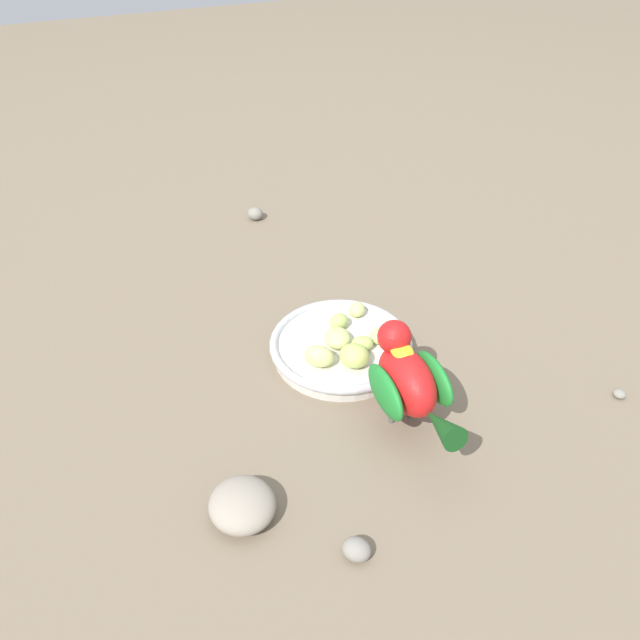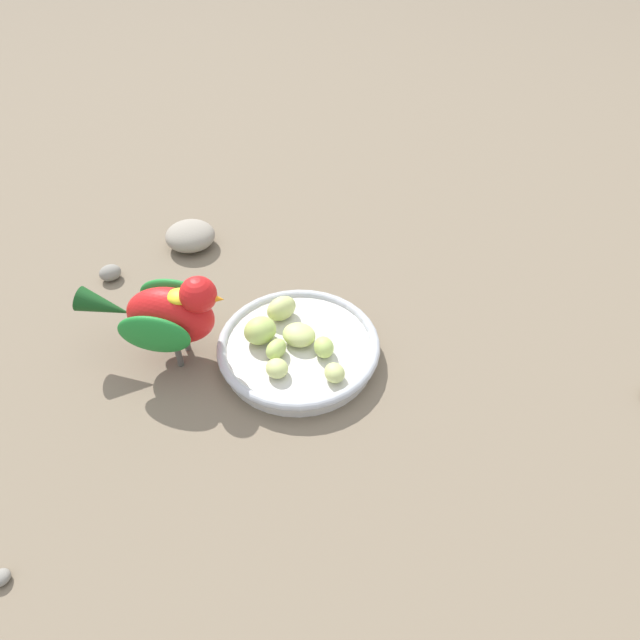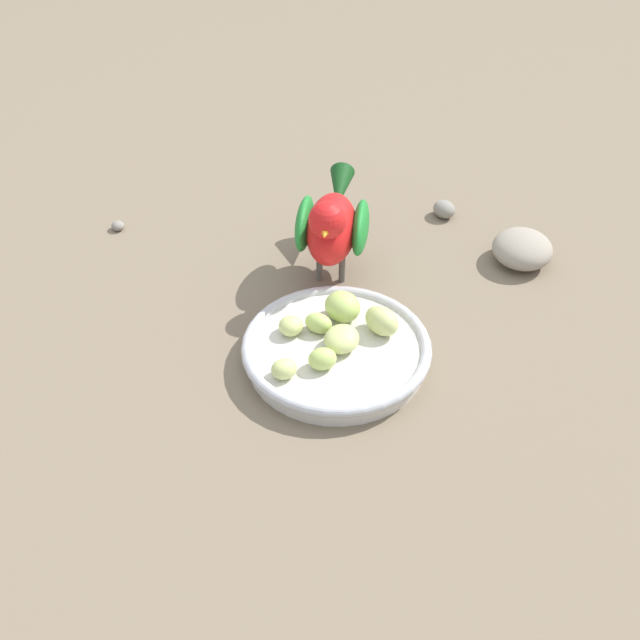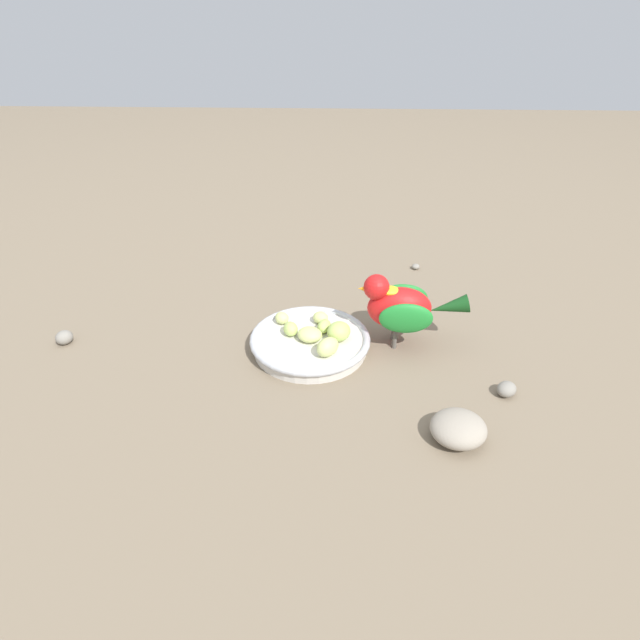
{
  "view_description": "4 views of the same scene",
  "coord_description": "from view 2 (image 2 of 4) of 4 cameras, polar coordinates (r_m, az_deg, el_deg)",
  "views": [
    {
      "loc": [
        0.24,
        0.6,
        0.57
      ],
      "look_at": [
        -0.0,
        -0.01,
        0.06
      ],
      "focal_mm": 36.58,
      "sensor_mm": 36.0,
      "label": 1
    },
    {
      "loc": [
        -0.45,
        -0.09,
        0.48
      ],
      "look_at": [
        -0.01,
        -0.02,
        0.04
      ],
      "focal_mm": 30.57,
      "sensor_mm": 36.0,
      "label": 2
    },
    {
      "loc": [
        0.04,
        -0.62,
        0.58
      ],
      "look_at": [
        -0.05,
        0.02,
        0.04
      ],
      "focal_mm": 47.33,
      "sensor_mm": 36.0,
      "label": 3
    },
    {
      "loc": [
        0.67,
        0.04,
        0.49
      ],
      "look_at": [
        -0.03,
        0.02,
        0.05
      ],
      "focal_mm": 30.02,
      "sensor_mm": 36.0,
      "label": 4
    }
  ],
  "objects": [
    {
      "name": "apple_piece_1",
      "position": [
        0.61,
        0.4,
        -2.86
      ],
      "size": [
        0.03,
        0.03,
        0.02
      ],
      "primitive_type": "ellipsoid",
      "rotation": [
        0.0,
        0.0,
        0.38
      ],
      "color": "#B2CC66",
      "rests_on": "feeding_bowl"
    },
    {
      "name": "apple_piece_2",
      "position": [
        0.61,
        -4.62,
        -3.06
      ],
      "size": [
        0.03,
        0.03,
        0.02
      ],
      "primitive_type": "ellipsoid",
      "rotation": [
        0.0,
        0.0,
        5.93
      ],
      "color": "#B2CC66",
      "rests_on": "feeding_bowl"
    },
    {
      "name": "pebble_1",
      "position": [
        0.57,
        -30.45,
        -22.23
      ],
      "size": [
        0.02,
        0.02,
        0.01
      ],
      "primitive_type": "ellipsoid",
      "rotation": [
        0.0,
        0.0,
        2.24
      ],
      "color": "gray",
      "rests_on": "ground_plane"
    },
    {
      "name": "feeding_bowl",
      "position": [
        0.64,
        -2.25,
        -2.95
      ],
      "size": [
        0.19,
        0.19,
        0.03
      ],
      "color": "beige",
      "rests_on": "ground_plane"
    },
    {
      "name": "apple_piece_0",
      "position": [
        0.63,
        -1.99,
        -1.59
      ],
      "size": [
        0.04,
        0.05,
        0.02
      ],
      "primitive_type": "ellipsoid",
      "rotation": [
        0.0,
        0.0,
        1.28
      ],
      "color": "#C6D17A",
      "rests_on": "feeding_bowl"
    },
    {
      "name": "rock_large",
      "position": [
        0.82,
        -13.43,
        8.57
      ],
      "size": [
        0.08,
        0.08,
        0.04
      ],
      "primitive_type": "ellipsoid",
      "rotation": [
        0.0,
        0.0,
        4.82
      ],
      "color": "gray",
      "rests_on": "ground_plane"
    },
    {
      "name": "apple_piece_6",
      "position": [
        0.66,
        -4.06,
        1.21
      ],
      "size": [
        0.05,
        0.05,
        0.03
      ],
      "primitive_type": "ellipsoid",
      "rotation": [
        0.0,
        0.0,
        5.57
      ],
      "color": "#C6D17A",
      "rests_on": "feeding_bowl"
    },
    {
      "name": "apple_piece_4",
      "position": [
        0.6,
        -4.53,
        -5.07
      ],
      "size": [
        0.03,
        0.03,
        0.02
      ],
      "primitive_type": "ellipsoid",
      "rotation": [
        0.0,
        0.0,
        4.04
      ],
      "color": "#C6D17A",
      "rests_on": "feeding_bowl"
    },
    {
      "name": "apple_piece_3",
      "position": [
        0.63,
        -6.29,
        -1.09
      ],
      "size": [
        0.05,
        0.05,
        0.03
      ],
      "primitive_type": "ellipsoid",
      "rotation": [
        0.0,
        0.0,
        5.55
      ],
      "color": "#B2CC66",
      "rests_on": "feeding_bowl"
    },
    {
      "name": "apple_piece_5",
      "position": [
        0.59,
        1.54,
        -5.55
      ],
      "size": [
        0.03,
        0.03,
        0.02
      ],
      "primitive_type": "ellipsoid",
      "rotation": [
        0.0,
        0.0,
        3.7
      ],
      "color": "#C6D17A",
      "rests_on": "feeding_bowl"
    },
    {
      "name": "parrot",
      "position": [
        0.62,
        -15.7,
        0.75
      ],
      "size": [
        0.08,
        0.17,
        0.12
      ],
      "rotation": [
        0.0,
        0.0,
        -1.57
      ],
      "color": "#59544C",
      "rests_on": "ground_plane"
    },
    {
      "name": "pebble_2",
      "position": [
        0.8,
        -21.11,
        4.64
      ],
      "size": [
        0.04,
        0.04,
        0.02
      ],
      "primitive_type": "ellipsoid",
      "rotation": [
        0.0,
        0.0,
        2.31
      ],
      "color": "gray",
      "rests_on": "ground_plane"
    },
    {
      "name": "ground_plane",
      "position": [
        0.66,
        -1.78,
        -2.1
      ],
      "size": [
        4.0,
        4.0,
        0.0
      ],
      "primitive_type": "plane",
      "color": "#756651"
    }
  ]
}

